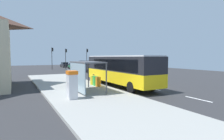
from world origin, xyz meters
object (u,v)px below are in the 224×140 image
recycling_bin_orange (98,82)px  recycling_bin_green (95,81)px  white_van (88,65)px  sedan_near (74,66)px  traffic_light_far_side (52,55)px  recycling_bin_yellow (93,80)px  traffic_light_near_side (87,56)px  traffic_light_median (66,56)px  sedan_far (65,65)px  bus (120,69)px  ticket_machine (72,85)px  bus_shelter (83,69)px

recycling_bin_orange → recycling_bin_green: bearing=90.0°
white_van → sedan_near: white_van is taller
white_van → traffic_light_far_side: traffic_light_far_side is taller
recycling_bin_yellow → traffic_light_near_side: traffic_light_near_side is taller
recycling_bin_green → recycling_bin_yellow: same height
traffic_light_median → sedan_far: bearing=78.0°
traffic_light_near_side → traffic_light_median: 5.34m
bus → traffic_light_near_side: (7.21, 28.62, 1.63)m
sedan_near → ticket_machine: bearing=-106.8°
recycling_bin_orange → bus_shelter: bus_shelter is taller
recycling_bin_orange → sedan_far: bearing=80.6°
ticket_machine → sedan_near: bearing=73.2°
ticket_machine → recycling_bin_green: bearing=51.7°
recycling_bin_orange → traffic_light_median: 30.76m
sedan_far → ticket_machine: size_ratio=2.28×
traffic_light_median → ticket_machine: bearing=-103.7°
recycling_bin_yellow → bus_shelter: bearing=-123.1°
bus → bus_shelter: bearing=-156.3°
recycling_bin_green → bus: bearing=-14.2°
sedan_near → sedan_far: same height
recycling_bin_orange → traffic_light_near_side: 30.41m
sedan_near → traffic_light_far_side: traffic_light_far_side is taller
ticket_machine → recycling_bin_yellow: size_ratio=2.04×
recycling_bin_orange → traffic_light_median: size_ratio=0.18×
bus → traffic_light_near_side: traffic_light_near_side is taller
bus → sedan_near: bearing=82.4°
bus → sedan_near: bus is taller
traffic_light_median → bus_shelter: (-6.81, -32.28, -1.34)m
sedan_near → traffic_light_median: 3.27m
sedan_near → recycling_bin_green: (-6.50, -29.32, -0.14)m
bus_shelter → bus: bearing=23.7°
sedan_near → traffic_light_median: size_ratio=0.86×
sedan_near → recycling_bin_green: sedan_near is taller
traffic_light_near_side → sedan_far: bearing=106.9°
recycling_bin_orange → traffic_light_far_side: (1.10, 29.49, 2.89)m
recycling_bin_orange → recycling_bin_green: 0.70m
traffic_light_median → recycling_bin_green: bearing=-98.8°
bus_shelter → traffic_light_near_side: bearing=68.8°
sedan_far → traffic_light_far_side: size_ratio=0.82×
bus → sedan_far: size_ratio=2.50×
sedan_far → traffic_light_near_side: size_ratio=0.84×
white_van → traffic_light_far_side: size_ratio=0.97×
recycling_bin_yellow → ticket_machine: bearing=-124.6°
recycling_bin_yellow → bus_shelter: (-2.21, -3.39, 1.44)m
sedan_near → bus_shelter: (-8.71, -32.01, 1.31)m
ticket_machine → sedan_far: bearing=76.6°
bus → recycling_bin_green: (-2.49, 0.63, -1.19)m
bus → recycling_bin_orange: size_ratio=11.62×
recycling_bin_yellow → sedan_near: bearing=77.2°
recycling_bin_yellow → traffic_light_median: (4.60, 28.89, 2.78)m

